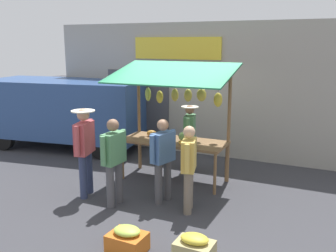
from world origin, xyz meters
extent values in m
plane|color=#38383D|center=(0.00, 0.00, 0.00)|extent=(40.00, 40.00, 0.00)
cube|color=#9E998E|center=(0.00, -2.20, 1.70)|extent=(9.00, 0.25, 3.40)
cube|color=yellow|center=(0.85, -2.06, 2.75)|extent=(2.40, 0.06, 0.56)
cube|color=#47474C|center=(2.02, -2.07, 1.10)|extent=(1.90, 0.04, 2.10)
cube|color=brown|center=(0.00, 0.00, 0.85)|extent=(2.20, 0.90, 0.05)
cylinder|color=brown|center=(1.04, 0.39, 0.41)|extent=(0.06, 0.06, 0.83)
cylinder|color=brown|center=(-1.04, 0.39, 0.41)|extent=(0.06, 0.06, 0.83)
cylinder|color=brown|center=(1.04, -0.39, 0.41)|extent=(0.06, 0.06, 0.83)
cylinder|color=brown|center=(-1.04, -0.39, 0.41)|extent=(0.06, 0.06, 0.83)
cylinder|color=brown|center=(1.06, -0.40, 1.18)|extent=(0.07, 0.07, 2.35)
cylinder|color=brown|center=(-1.06, -0.40, 1.18)|extent=(0.07, 0.07, 2.35)
cylinder|color=brown|center=(0.00, -0.40, 2.15)|extent=(2.12, 0.06, 0.06)
cube|color=#23724C|center=(0.00, 0.15, 2.30)|extent=(2.50, 1.46, 0.39)
cylinder|color=brown|center=(-0.82, -0.37, 2.02)|extent=(0.01, 0.01, 0.26)
ellipsoid|color=yellow|center=(-0.82, -0.37, 1.74)|extent=(0.21, 0.18, 0.30)
cylinder|color=brown|center=(-0.45, -0.40, 2.05)|extent=(0.01, 0.01, 0.19)
ellipsoid|color=gold|center=(-0.45, -0.40, 1.82)|extent=(0.22, 0.19, 0.28)
cylinder|color=brown|center=(-0.15, -0.39, 2.04)|extent=(0.01, 0.01, 0.22)
ellipsoid|color=gold|center=(-0.15, -0.39, 1.79)|extent=(0.19, 0.17, 0.27)
cylinder|color=brown|center=(0.14, -0.36, 2.04)|extent=(0.01, 0.01, 0.22)
ellipsoid|color=gold|center=(0.14, -0.36, 1.79)|extent=(0.18, 0.15, 0.28)
cylinder|color=brown|center=(0.50, -0.34, 2.01)|extent=(0.01, 0.01, 0.28)
ellipsoid|color=yellow|center=(0.50, -0.34, 1.73)|extent=(0.17, 0.14, 0.28)
cylinder|color=brown|center=(0.79, -0.34, 2.04)|extent=(0.01, 0.01, 0.23)
ellipsoid|color=#B2CC4C|center=(0.79, -0.34, 1.77)|extent=(0.20, 0.19, 0.31)
ellipsoid|color=gold|center=(-0.30, 0.27, 0.93)|extent=(0.21, 0.19, 0.10)
sphere|color=#729E4C|center=(-0.20, -0.03, 0.98)|extent=(0.20, 0.20, 0.20)
ellipsoid|color=orange|center=(0.58, -0.10, 0.95)|extent=(0.24, 0.18, 0.14)
cylinder|color=#232328|center=(-0.02, -0.87, 0.38)|extent=(0.14, 0.14, 0.75)
cylinder|color=#232328|center=(-0.08, -0.63, 0.38)|extent=(0.14, 0.14, 0.75)
cube|color=#518C5B|center=(-0.05, -0.75, 1.02)|extent=(0.32, 0.49, 0.53)
cylinder|color=#518C5B|center=(0.02, -1.03, 1.04)|extent=(0.09, 0.09, 0.49)
cylinder|color=#518C5B|center=(-0.12, -0.47, 1.04)|extent=(0.09, 0.09, 0.49)
sphere|color=#8C664C|center=(-0.05, -0.75, 1.42)|extent=(0.21, 0.21, 0.21)
cylinder|color=beige|center=(-0.05, -0.75, 1.48)|extent=(0.39, 0.39, 0.02)
cylinder|color=#4C4C51|center=(0.46, 1.74, 0.39)|extent=(0.14, 0.14, 0.79)
cylinder|color=#4C4C51|center=(0.44, 1.48, 0.39)|extent=(0.14, 0.14, 0.79)
cube|color=#518C5B|center=(0.45, 1.61, 1.07)|extent=(0.25, 0.49, 0.56)
cylinder|color=#518C5B|center=(0.47, 1.91, 1.09)|extent=(0.09, 0.09, 0.51)
cylinder|color=#518C5B|center=(0.43, 1.31, 1.09)|extent=(0.09, 0.09, 0.51)
sphere|color=#8C664C|center=(0.45, 1.61, 1.49)|extent=(0.22, 0.22, 0.22)
cylinder|color=#4C4C51|center=(-0.25, 1.24, 0.39)|extent=(0.14, 0.14, 0.77)
cylinder|color=#4C4C51|center=(-0.31, 0.99, 0.39)|extent=(0.14, 0.14, 0.77)
cube|color=#476B9E|center=(-0.28, 1.11, 1.05)|extent=(0.33, 0.51, 0.55)
cylinder|color=#476B9E|center=(-0.21, 1.40, 1.07)|extent=(0.09, 0.09, 0.50)
cylinder|color=#476B9E|center=(-0.35, 0.83, 1.07)|extent=(0.09, 0.09, 0.50)
sphere|color=#A87A5B|center=(-0.28, 1.11, 1.46)|extent=(0.21, 0.21, 0.21)
cylinder|color=#726656|center=(-0.89, 1.41, 0.38)|extent=(0.14, 0.14, 0.76)
cylinder|color=#726656|center=(-0.82, 1.16, 0.38)|extent=(0.14, 0.14, 0.76)
cube|color=gold|center=(-0.85, 1.29, 1.02)|extent=(0.33, 0.50, 0.54)
cylinder|color=gold|center=(-0.93, 1.56, 1.04)|extent=(0.09, 0.09, 0.49)
cylinder|color=gold|center=(-0.78, 1.01, 1.04)|extent=(0.09, 0.09, 0.49)
sphere|color=tan|center=(-0.85, 1.29, 1.42)|extent=(0.21, 0.21, 0.21)
cylinder|color=navy|center=(1.15, 1.61, 0.42)|extent=(0.14, 0.14, 0.85)
cylinder|color=navy|center=(1.22, 1.34, 0.42)|extent=(0.14, 0.14, 0.85)
cube|color=#BF4C51|center=(1.18, 1.47, 1.14)|extent=(0.34, 0.55, 0.60)
cylinder|color=#BF4C51|center=(1.11, 1.78, 1.17)|extent=(0.09, 0.09, 0.55)
cylinder|color=#BF4C51|center=(1.26, 1.17, 1.17)|extent=(0.09, 0.09, 0.55)
sphere|color=tan|center=(1.18, 1.47, 1.59)|extent=(0.23, 0.23, 0.23)
cylinder|color=beige|center=(1.18, 1.47, 1.66)|extent=(0.44, 0.44, 0.02)
cube|color=#2D4C84|center=(3.85, -1.20, 1.10)|extent=(4.62, 2.48, 1.55)
cube|color=black|center=(5.16, -1.00, 1.38)|extent=(1.66, 2.00, 0.68)
cylinder|color=black|center=(5.21, -0.15, 0.33)|extent=(0.68, 0.28, 0.66)
cylinder|color=black|center=(5.45, -1.80, 0.33)|extent=(0.68, 0.28, 0.66)
cylinder|color=black|center=(2.25, -0.59, 0.33)|extent=(0.68, 0.28, 0.66)
cylinder|color=black|center=(2.49, -2.24, 0.33)|extent=(0.68, 0.28, 0.66)
ellipsoid|color=yellow|center=(-1.54, 2.77, 0.36)|extent=(0.39, 0.28, 0.12)
cube|color=#D1661E|center=(-0.56, 2.87, 0.13)|extent=(0.54, 0.42, 0.26)
ellipsoid|color=#B2CC4C|center=(-0.56, 2.87, 0.31)|extent=(0.40, 0.31, 0.12)
camera|label=1|loc=(-3.14, 7.03, 2.90)|focal=40.43mm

